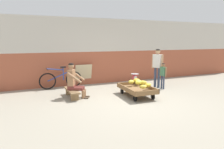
{
  "coord_description": "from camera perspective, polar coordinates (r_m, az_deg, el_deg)",
  "views": [
    {
      "loc": [
        -2.96,
        -5.4,
        1.86
      ],
      "look_at": [
        -0.35,
        0.75,
        0.75
      ],
      "focal_mm": 32.96,
      "sensor_mm": 36.0,
      "label": 1
    }
  ],
  "objects": [
    {
      "name": "customer_adult",
      "position": [
        8.28,
        12.49,
        2.93
      ],
      "size": [
        0.32,
        0.45,
        1.53
      ],
      "color": "#38425B",
      "rests_on": "ground"
    },
    {
      "name": "vendor_seated",
      "position": [
        6.8,
        -10.45,
        -1.68
      ],
      "size": [
        0.74,
        0.64,
        1.14
      ],
      "color": "#9E704C",
      "rests_on": "ground"
    },
    {
      "name": "sign_board",
      "position": [
        8.71,
        -7.92,
        -0.06
      ],
      "size": [
        0.7,
        0.25,
        0.88
      ],
      "color": "#C6B289",
      "rests_on": "ground"
    },
    {
      "name": "banana_cart",
      "position": [
        6.94,
        6.87,
        -4.12
      ],
      "size": [
        0.89,
        1.47,
        0.36
      ],
      "color": "brown",
      "rests_on": "ground"
    },
    {
      "name": "back_wall",
      "position": [
        9.0,
        -3.81,
        6.43
      ],
      "size": [
        16.0,
        0.3,
        2.78
      ],
      "color": "#A35138",
      "rests_on": "ground"
    },
    {
      "name": "ground_plane",
      "position": [
        6.43,
        5.54,
        -7.41
      ],
      "size": [
        80.0,
        80.0,
        0.0
      ],
      "primitive_type": "plane",
      "color": "gray"
    },
    {
      "name": "customer_child",
      "position": [
        8.12,
        13.97,
        0.38
      ],
      "size": [
        0.17,
        0.31,
        1.0
      ],
      "color": "#38425B",
      "rests_on": "ground"
    },
    {
      "name": "plastic_crate",
      "position": [
        8.04,
        6.31,
        -2.89
      ],
      "size": [
        0.36,
        0.28,
        0.3
      ],
      "color": "gold",
      "rests_on": "ground"
    },
    {
      "name": "weighing_scale",
      "position": [
        7.98,
        6.35,
        -0.76
      ],
      "size": [
        0.3,
        0.3,
        0.29
      ],
      "color": "#28282D",
      "rests_on": "plastic_crate"
    },
    {
      "name": "bicycle_near_left",
      "position": [
        8.28,
        -13.99,
        -1.33
      ],
      "size": [
        1.66,
        0.48,
        0.86
      ],
      "color": "black",
      "rests_on": "ground"
    },
    {
      "name": "banana_pile",
      "position": [
        6.95,
        7.66,
        -2.28
      ],
      "size": [
        0.72,
        1.27,
        0.26
      ],
      "color": "yellow",
      "rests_on": "banana_cart"
    },
    {
      "name": "low_bench",
      "position": [
        6.9,
        -11.06,
        -4.67
      ],
      "size": [
        0.31,
        1.1,
        0.27
      ],
      "color": "olive",
      "rests_on": "ground"
    }
  ]
}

